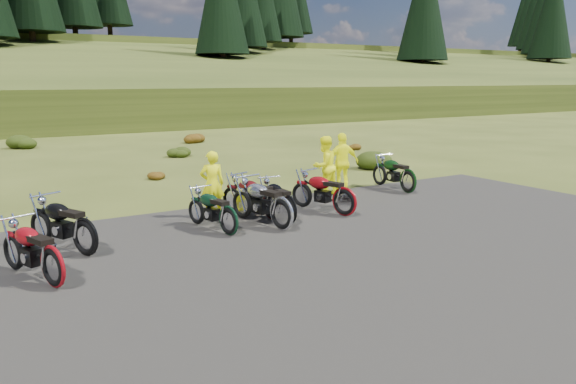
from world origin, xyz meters
TOP-DOWN VIEW (x-y plane):
  - ground at (0.00, 0.00)m, footprint 300.00×300.00m
  - gravel_pad at (0.00, -2.00)m, footprint 20.00×12.00m
  - hill_slope at (0.00, 50.00)m, footprint 300.00×45.97m
  - conifer_31 at (51.00, 48.00)m, footprint 7.04×7.04m
  - conifer_32 at (57.00, 54.00)m, footprint 6.60×6.60m
  - conifer_33 at (63.00, 60.00)m, footprint 6.16×6.16m
  - conifer_34 at (69.00, 66.00)m, footprint 5.72×5.72m
  - conifer_35 at (75.00, 72.00)m, footprint 5.28×5.28m
  - conifer_37 at (87.00, 53.00)m, footprint 7.48×7.48m
  - conifer_38 at (93.00, 59.00)m, footprint 7.04×7.04m
  - conifer_39 at (99.00, 65.00)m, footprint 6.60×6.60m
  - conifer_40 at (105.00, 71.00)m, footprint 6.16×6.16m
  - conifer_41 at (111.00, 77.00)m, footprint 5.72×5.72m
  - shrub_3 at (-3.30, 21.90)m, footprint 1.56×1.56m
  - shrub_4 at (-0.40, 9.20)m, footprint 0.77×0.77m
  - shrub_5 at (2.50, 14.50)m, footprint 1.03×1.03m
  - shrub_6 at (5.40, 19.80)m, footprint 1.30×1.30m
  - shrub_7 at (8.30, 7.10)m, footprint 1.56×1.56m
  - shrub_8 at (11.20, 12.40)m, footprint 0.77×0.77m
  - motorcycle_0 at (-4.57, 1.03)m, footprint 1.65×2.40m
  - motorcycle_1 at (-5.44, -0.55)m, footprint 1.41×2.28m
  - motorcycle_2 at (-1.37, 0.89)m, footprint 1.05×2.09m
  - motorcycle_3 at (-0.08, 0.63)m, footprint 1.20×2.43m
  - motorcycle_4 at (0.25, 1.58)m, footprint 1.45×2.30m
  - motorcycle_5 at (0.42, 1.08)m, footprint 0.76×2.06m
  - motorcycle_6 at (2.09, 1.00)m, footprint 1.36×2.33m
  - motorcycle_7 at (5.70, 2.41)m, footprint 0.81×2.21m
  - person_middle at (-0.95, 2.75)m, footprint 0.73×0.57m
  - person_right_a at (3.18, 3.49)m, footprint 1.03×0.88m
  - person_right_b at (4.05, 3.72)m, footprint 1.18×0.66m

SIDE VIEW (x-z plane):
  - ground at x=0.00m, z-range 0.00..0.00m
  - gravel_pad at x=0.00m, z-range -0.02..0.02m
  - hill_slope at x=0.00m, z-range -4.69..4.69m
  - motorcycle_0 at x=-4.57m, z-range -0.60..0.60m
  - motorcycle_1 at x=-5.44m, z-range -0.57..0.57m
  - motorcycle_2 at x=-1.37m, z-range -0.52..0.52m
  - motorcycle_3 at x=-0.08m, z-range -0.61..0.61m
  - motorcycle_4 at x=0.25m, z-range -0.57..0.57m
  - motorcycle_5 at x=0.42m, z-range -0.53..0.53m
  - motorcycle_6 at x=2.09m, z-range -0.58..0.58m
  - motorcycle_7 at x=5.70m, z-range -0.57..0.57m
  - shrub_4 at x=-0.40m, z-range 0.00..0.45m
  - shrub_8 at x=11.20m, z-range 0.00..0.45m
  - shrub_5 at x=2.50m, z-range 0.00..0.61m
  - shrub_6 at x=5.40m, z-range 0.00..0.77m
  - shrub_3 at x=-3.30m, z-range 0.00..0.92m
  - shrub_7 at x=8.30m, z-range 0.00..0.92m
  - person_middle at x=-0.95m, z-range 0.00..1.77m
  - person_right_a at x=3.18m, z-range 0.00..1.87m
  - person_right_b at x=4.05m, z-range 0.00..1.91m
  - conifer_31 at x=51.00m, z-range 5.18..23.18m
  - conifer_32 at x=57.00m, z-range 6.37..23.37m
  - conifer_33 at x=63.00m, z-range 7.56..23.56m
  - conifer_37 at x=87.00m, z-range 6.17..25.17m
  - conifer_34 at x=69.00m, z-range 8.76..23.76m
  - conifer_38 at x=93.00m, z-range 7.37..25.37m
  - conifer_35 at x=75.00m, z-range 9.95..23.95m
  - conifer_39 at x=99.00m, z-range 8.56..25.56m
  - conifer_41 at x=111.00m, z-range 10.15..25.15m
  - conifer_40 at x=105.00m, z-range 9.76..25.76m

